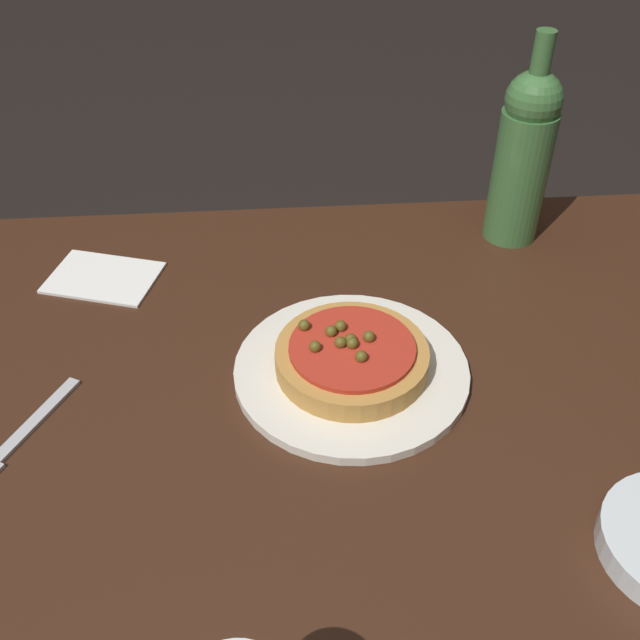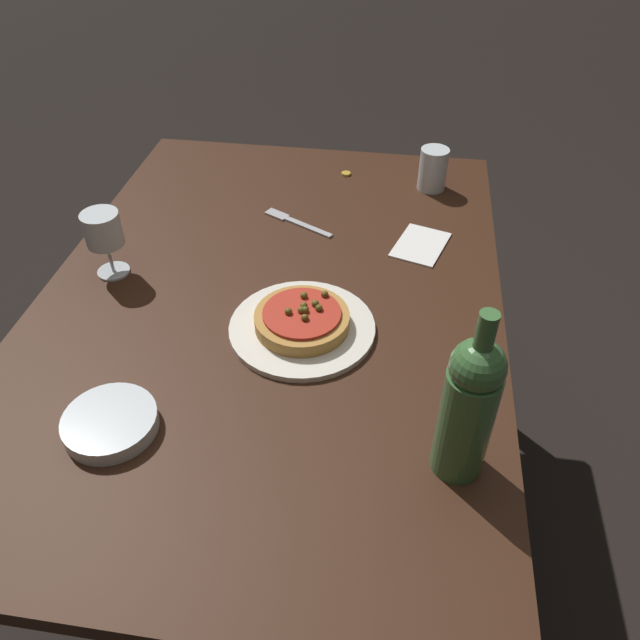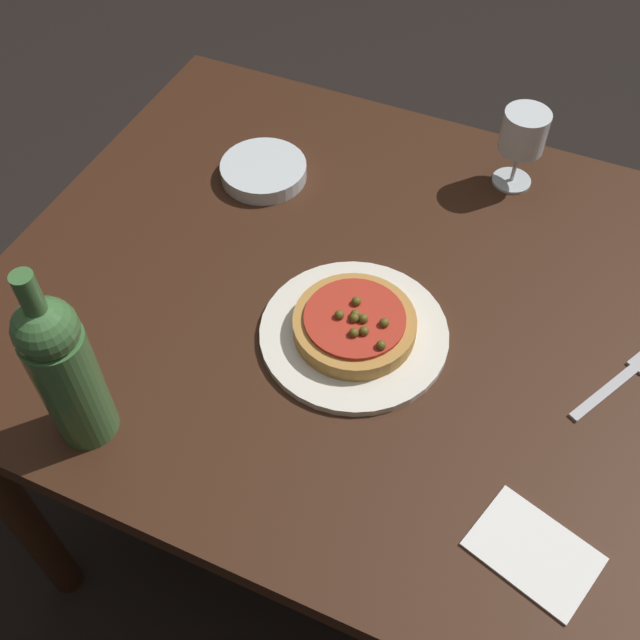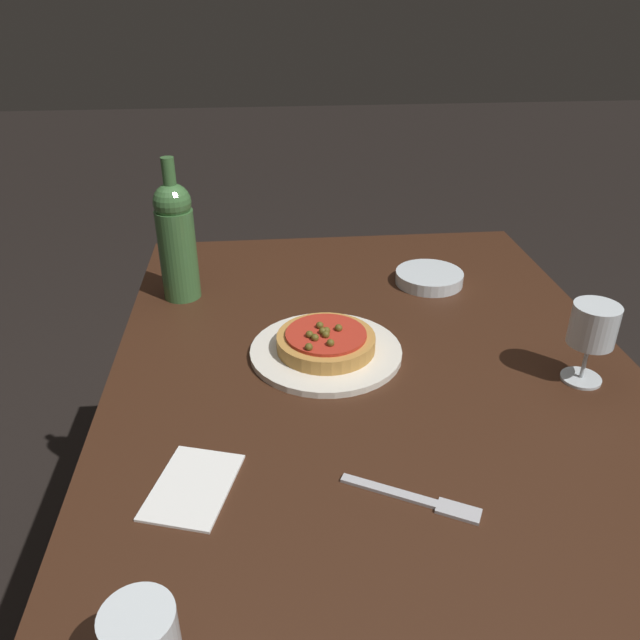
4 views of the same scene
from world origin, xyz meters
name	(u,v)px [view 1 (image 1 of 4)]	position (x,y,z in m)	size (l,w,h in m)	color
dining_table	(278,486)	(0.00, 0.00, 0.68)	(1.33, 0.92, 0.77)	#381E11
dinner_plate	(351,371)	(-0.09, -0.08, 0.78)	(0.27, 0.27, 0.01)	white
pizza	(352,356)	(-0.09, -0.08, 0.80)	(0.18, 0.18, 0.04)	#BC843D
wine_bottle	(524,154)	(-0.36, -0.36, 0.90)	(0.08, 0.08, 0.30)	#3D6B38
fork	(11,445)	(0.28, 0.00, 0.78)	(0.11, 0.17, 0.00)	#B7B7BC
paper_napkin	(103,278)	(0.22, -0.29, 0.78)	(0.17, 0.14, 0.00)	white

